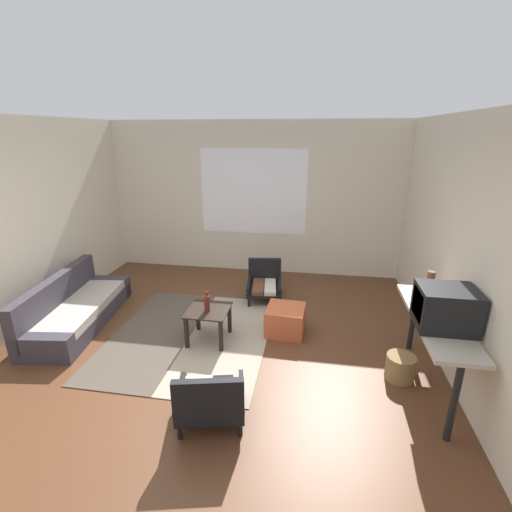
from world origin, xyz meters
name	(u,v)px	position (x,y,z in m)	size (l,w,h in m)	color
ground_plane	(208,362)	(0.00, 0.00, 0.00)	(7.80, 7.80, 0.00)	#56331E
far_wall_with_window	(254,199)	(0.00, 3.06, 1.35)	(5.60, 0.13, 2.70)	beige
side_wall_right	(471,254)	(2.66, 0.30, 1.35)	(0.12, 6.60, 2.70)	beige
side_wall_left	(0,231)	(-2.66, 0.30, 1.35)	(0.12, 6.60, 2.70)	beige
area_rug	(191,336)	(-0.39, 0.51, 0.01)	(1.97, 2.36, 0.01)	#4C4238
couch	(75,309)	(-2.04, 0.58, 0.21)	(0.95, 2.01, 0.67)	#38333D
coffee_table	(208,316)	(-0.12, 0.46, 0.33)	(0.51, 0.52, 0.43)	black
armchair_by_window	(264,282)	(0.38, 1.83, 0.26)	(0.60, 0.69, 0.58)	black
armchair_striped_foreground	(210,400)	(0.29, -0.89, 0.26)	(0.71, 0.69, 0.59)	black
ottoman_orange	(286,320)	(0.81, 0.81, 0.18)	(0.48, 0.48, 0.36)	#BC5633
console_shelf	(435,325)	(2.33, -0.02, 0.71)	(0.44, 1.54, 0.80)	#B2AD9E
crt_television	(446,308)	(2.32, -0.21, 0.99)	(0.50, 0.43, 0.38)	black
clay_vase	(429,292)	(2.33, 0.31, 0.92)	(0.21, 0.21, 0.34)	brown
glass_bottle	(207,303)	(-0.12, 0.42, 0.53)	(0.07, 0.07, 0.26)	#5B2319
wicker_basket	(400,367)	(2.09, 0.06, 0.14)	(0.30, 0.30, 0.27)	olive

